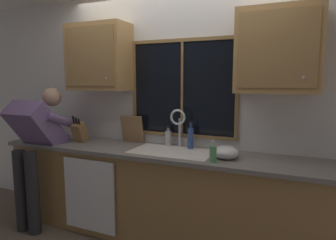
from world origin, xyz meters
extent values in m
cube|color=silver|center=(0.00, 0.06, 1.27)|extent=(5.96, 0.12, 2.55)
cube|color=black|center=(0.07, -0.01, 1.52)|extent=(1.10, 0.02, 0.95)
cube|color=olive|center=(0.07, -0.02, 2.02)|extent=(1.17, 0.02, 0.04)
cube|color=olive|center=(0.07, -0.02, 1.03)|extent=(1.17, 0.02, 0.04)
cube|color=olive|center=(-0.49, -0.02, 1.52)|extent=(0.04, 0.02, 0.95)
cube|color=olive|center=(0.64, -0.02, 1.52)|extent=(0.03, 0.02, 0.95)
cube|color=olive|center=(0.07, -0.02, 1.52)|extent=(0.02, 0.02, 0.95)
cube|color=#A07744|center=(0.00, -0.29, 0.44)|extent=(3.56, 0.58, 0.88)
cube|color=slate|center=(0.00, -0.31, 0.90)|extent=(3.62, 0.62, 0.04)
cube|color=white|center=(-0.70, -0.61, 0.46)|extent=(0.60, 0.02, 0.74)
cube|color=#B2844C|center=(-0.85, -0.17, 1.86)|extent=(0.69, 0.33, 0.72)
cube|color=#9D7443|center=(-0.85, -0.34, 1.86)|extent=(0.61, 0.01, 0.62)
sphere|color=#B2B2B7|center=(-0.65, -0.34, 1.63)|extent=(0.02, 0.02, 0.02)
cube|color=#B2844C|center=(1.00, -0.17, 1.86)|extent=(0.69, 0.33, 0.72)
cube|color=#9D7443|center=(1.00, -0.34, 1.86)|extent=(0.61, 0.01, 0.62)
sphere|color=#B2B2B7|center=(1.21, -0.34, 1.63)|extent=(0.02, 0.02, 0.02)
cube|color=white|center=(0.07, -0.30, 0.91)|extent=(0.80, 0.46, 0.02)
cube|color=beige|center=(-0.13, -0.30, 0.81)|extent=(0.36, 0.42, 0.20)
cube|color=beige|center=(0.27, -0.30, 0.81)|extent=(0.36, 0.42, 0.20)
cube|color=white|center=(0.07, -0.30, 0.81)|extent=(0.04, 0.42, 0.20)
cylinder|color=silver|center=(0.07, -0.08, 1.07)|extent=(0.03, 0.03, 0.30)
torus|color=silver|center=(0.07, -0.14, 1.24)|extent=(0.16, 0.02, 0.16)
cylinder|color=silver|center=(0.15, -0.08, 0.97)|extent=(0.03, 0.03, 0.09)
cylinder|color=#262628|center=(-1.48, -0.76, 0.44)|extent=(0.13, 0.13, 0.88)
cylinder|color=#262628|center=(-1.31, -0.76, 0.44)|extent=(0.13, 0.13, 0.88)
cube|color=slate|center=(-1.39, -0.58, 1.11)|extent=(0.44, 0.53, 0.59)
sphere|color=tan|center=(-1.39, -0.34, 1.42)|extent=(0.21, 0.21, 0.21)
cylinder|color=slate|center=(-1.61, -0.40, 1.16)|extent=(0.09, 0.52, 0.26)
cylinder|color=slate|center=(-1.17, -0.40, 1.16)|extent=(0.09, 0.52, 0.26)
cube|color=olive|center=(-1.05, -0.29, 1.02)|extent=(0.12, 0.18, 0.25)
cylinder|color=black|center=(-1.09, -0.35, 1.18)|extent=(0.02, 0.05, 0.09)
cylinder|color=black|center=(-1.05, -0.35, 1.17)|extent=(0.02, 0.04, 0.08)
cylinder|color=black|center=(-1.02, -0.34, 1.16)|extent=(0.02, 0.04, 0.06)
cube|color=#997047|center=(-0.50, -0.08, 1.07)|extent=(0.26, 0.08, 0.30)
ellipsoid|color=silver|center=(0.62, -0.34, 0.97)|extent=(0.23, 0.23, 0.12)
cylinder|color=#59A566|center=(0.54, -0.51, 0.99)|extent=(0.06, 0.06, 0.14)
cylinder|color=silver|center=(0.54, -0.51, 1.08)|extent=(0.02, 0.02, 0.04)
cylinder|color=silver|center=(0.54, -0.53, 1.11)|extent=(0.01, 0.04, 0.01)
cylinder|color=#B7B7BC|center=(-0.06, -0.08, 1.00)|extent=(0.07, 0.07, 0.15)
cylinder|color=#929296|center=(-0.06, -0.08, 1.09)|extent=(0.03, 0.03, 0.04)
cylinder|color=black|center=(-0.06, -0.08, 1.12)|extent=(0.03, 0.03, 0.01)
cylinder|color=#334C8C|center=(0.21, -0.12, 1.03)|extent=(0.06, 0.06, 0.21)
cylinder|color=navy|center=(0.21, -0.12, 1.16)|extent=(0.03, 0.03, 0.05)
cylinder|color=black|center=(0.21, -0.12, 1.19)|extent=(0.03, 0.03, 0.01)
camera|label=1|loc=(1.15, -2.87, 1.61)|focal=31.18mm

